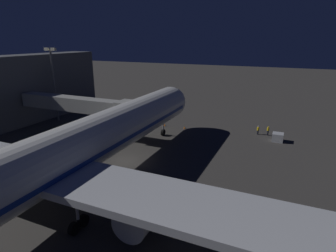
# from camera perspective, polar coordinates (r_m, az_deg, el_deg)

# --- Properties ---
(ground_plane) EXTENTS (320.00, 320.00, 0.00)m
(ground_plane) POSITION_cam_1_polar(r_m,az_deg,el_deg) (41.83, -8.41, -7.14)
(ground_plane) COLOR #383533
(airliner_at_gate) EXTENTS (58.48, 64.17, 20.53)m
(airliner_at_gate) POSITION_cam_1_polar(r_m,az_deg,el_deg) (30.55, -21.89, -6.40)
(airliner_at_gate) COLOR silver
(airliner_at_gate) RESTS_ON ground_plane
(jet_bridge) EXTENTS (25.21, 3.40, 7.20)m
(jet_bridge) POSITION_cam_1_polar(r_m,az_deg,el_deg) (53.27, -16.75, 4.08)
(jet_bridge) COLOR #9E9E99
(jet_bridge) RESTS_ON ground_plane
(apron_floodlight_mast) EXTENTS (2.90, 0.50, 15.49)m
(apron_floodlight_mast) POSITION_cam_1_polar(r_m,az_deg,el_deg) (64.78, -22.26, 8.90)
(apron_floodlight_mast) COLOR #59595E
(apron_floodlight_mast) RESTS_ON ground_plane
(baggage_container_near_belt) EXTENTS (1.83, 1.83, 1.47)m
(baggage_container_near_belt) POSITION_cam_1_polar(r_m,az_deg,el_deg) (52.62, 21.44, -2.15)
(baggage_container_near_belt) COLOR #B7BABF
(baggage_container_near_belt) RESTS_ON ground_plane
(ground_crew_near_nose_gear) EXTENTS (0.40, 0.40, 1.76)m
(ground_crew_near_nose_gear) POSITION_cam_1_polar(r_m,az_deg,el_deg) (55.18, 19.69, -0.83)
(ground_crew_near_nose_gear) COLOR black
(ground_crew_near_nose_gear) RESTS_ON ground_plane
(ground_crew_under_port_wing) EXTENTS (0.40, 0.40, 1.69)m
(ground_crew_under_port_wing) POSITION_cam_1_polar(r_m,az_deg,el_deg) (55.09, 17.85, -0.71)
(ground_crew_under_port_wing) COLOR black
(ground_crew_under_port_wing) RESTS_ON ground_plane
(traffic_cone_nose_port) EXTENTS (0.36, 0.36, 0.55)m
(traffic_cone_nose_port) POSITION_cam_1_polar(r_m,az_deg,el_deg) (56.09, 3.41, -0.27)
(traffic_cone_nose_port) COLOR orange
(traffic_cone_nose_port) RESTS_ON ground_plane
(traffic_cone_nose_starboard) EXTENTS (0.36, 0.36, 0.55)m
(traffic_cone_nose_starboard) POSITION_cam_1_polar(r_m,az_deg,el_deg) (57.70, -0.68, 0.26)
(traffic_cone_nose_starboard) COLOR orange
(traffic_cone_nose_starboard) RESTS_ON ground_plane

